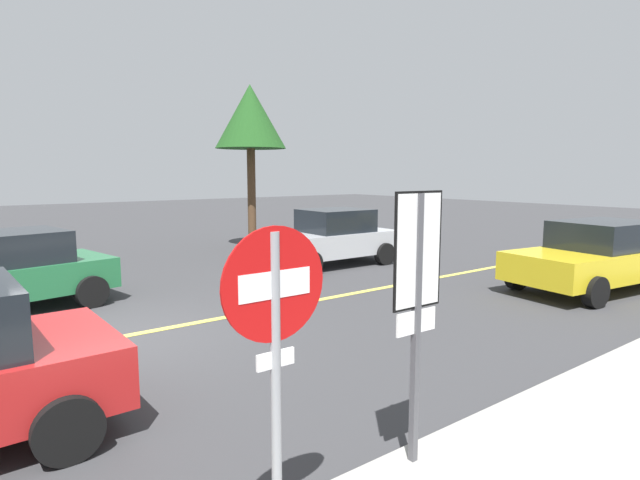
# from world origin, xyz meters

# --- Properties ---
(ground_plane) EXTENTS (80.00, 80.00, 0.00)m
(ground_plane) POSITION_xyz_m (0.00, 0.00, 0.00)
(ground_plane) COLOR #38383A
(lane_marking_centre) EXTENTS (28.00, 0.16, 0.01)m
(lane_marking_centre) POSITION_xyz_m (3.00, 0.00, 0.01)
(lane_marking_centre) COLOR #E0D14C
(stop_sign) EXTENTS (0.76, 0.07, 2.34)m
(stop_sign) POSITION_xyz_m (-0.40, -5.66, 1.60)
(stop_sign) COLOR gray
(stop_sign) RESTS_ON ground_plane
(speed_limit_sign) EXTENTS (0.54, 0.06, 2.52)m
(speed_limit_sign) POSITION_xyz_m (1.10, -5.52, 1.76)
(speed_limit_sign) COLOR #4C4C51
(speed_limit_sign) RESTS_ON ground_plane
(car_green_behind_van) EXTENTS (4.15, 2.62, 1.55)m
(car_green_behind_van) POSITION_xyz_m (-1.15, 2.95, 0.78)
(car_green_behind_van) COLOR #236B3D
(car_green_behind_van) RESTS_ON ground_plane
(car_silver_far_lane) EXTENTS (3.90, 2.05, 1.62)m
(car_silver_far_lane) POSITION_xyz_m (7.01, 3.10, 0.81)
(car_silver_far_lane) COLOR #B7BABF
(car_silver_far_lane) RESTS_ON ground_plane
(car_yellow_mid_road) EXTENTS (4.76, 2.54, 1.57)m
(car_yellow_mid_road) POSITION_xyz_m (9.94, -3.07, 0.80)
(car_yellow_mid_road) COLOR gold
(car_yellow_mid_road) RESTS_ON ground_plane
(tree_left_verge) EXTENTS (2.46, 2.46, 5.69)m
(tree_left_verge) POSITION_xyz_m (6.89, 7.51, 4.54)
(tree_left_verge) COLOR #513823
(tree_left_verge) RESTS_ON ground_plane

